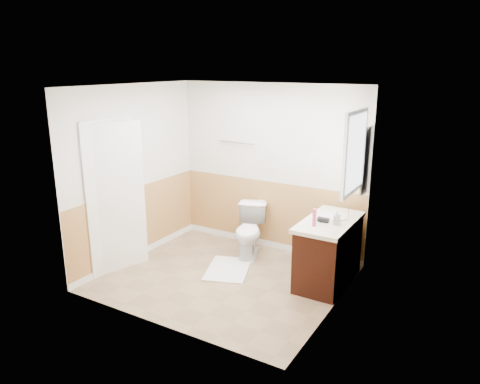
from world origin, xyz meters
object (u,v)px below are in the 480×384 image
Objects in this scene: toilet at (249,231)px; lotion_bottle at (314,217)px; vanity_cabinet at (328,253)px; soap_dispenser at (337,218)px; bath_mat at (228,269)px.

toilet is 1.44m from lotion_bottle.
toilet is at bearing 169.80° from vanity_cabinet.
toilet is at bearing 156.06° from lotion_bottle.
vanity_cabinet is at bearing 71.54° from lotion_bottle.
toilet is 4.14× the size of soap_dispenser.
bath_mat is (0.00, -0.60, -0.37)m from toilet.
bath_mat is 1.72m from soap_dispenser.
lotion_bottle is 0.29m from soap_dispenser.
bath_mat is 4.39× the size of soap_dispenser.
vanity_cabinet reaches higher than toilet.
bath_mat is at bearing -164.42° from vanity_cabinet.
vanity_cabinet is 0.57m from soap_dispenser.
lotion_bottle reaches higher than toilet.
bath_mat is at bearing -169.91° from soap_dispenser.
soap_dispenser is at bearing -33.47° from toilet.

